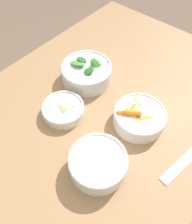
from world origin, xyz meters
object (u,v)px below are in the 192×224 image
object	(u,v)px
bowl_greens	(87,72)
bowl_cookies	(63,109)
bowl_carrots	(139,117)
bowl_beans_hotdog	(98,164)

from	to	relation	value
bowl_greens	bowl_cookies	bearing A→B (deg)	15.29
bowl_cookies	bowl_carrots	bearing A→B (deg)	121.78
bowl_carrots	bowl_cookies	size ratio (longest dim) A/B	1.18
bowl_carrots	bowl_greens	xyz separation A→B (m)	(-0.04, -0.26, 0.01)
bowl_carrots	bowl_cookies	bearing A→B (deg)	-58.22
bowl_greens	bowl_cookies	size ratio (longest dim) A/B	1.32
bowl_cookies	bowl_greens	bearing A→B (deg)	-164.71
bowl_carrots	bowl_greens	size ratio (longest dim) A/B	0.90
bowl_greens	bowl_cookies	distance (m)	0.18
bowl_carrots	bowl_beans_hotdog	bearing A→B (deg)	0.54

